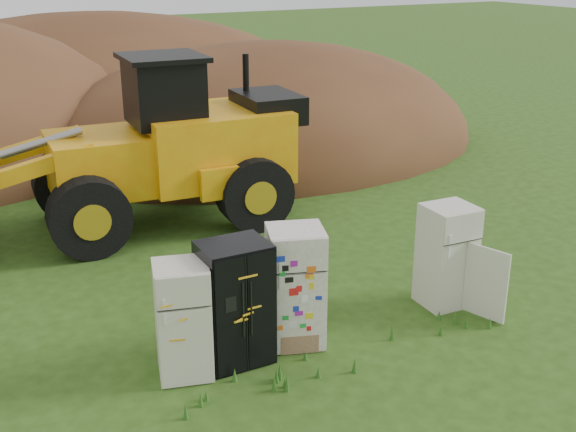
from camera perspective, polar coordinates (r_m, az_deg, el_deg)
name	(u,v)px	position (r m, az deg, el deg)	size (l,w,h in m)	color
ground	(328,333)	(11.88, 3.14, -9.18)	(120.00, 120.00, 0.00)	#274512
fridge_leftmost	(183,320)	(10.52, -8.29, -8.14)	(0.76, 0.73, 1.73)	silver
fridge_black_side	(235,303)	(10.74, -4.20, -6.87)	(0.99, 0.78, 1.90)	black
fridge_sticker	(295,286)	(11.20, 0.59, -5.58)	(0.85, 0.78, 1.91)	white
fridge_open_door	(447,255)	(12.72, 12.42, -3.07)	(0.82, 0.75, 1.80)	silver
wheel_loader	(124,146)	(15.96, -12.82, 5.41)	(7.78, 3.15, 3.76)	gold
dirt_mound_right	(264,146)	(23.02, -1.89, 5.57)	(14.22, 10.43, 6.48)	#432715
dirt_mound_back	(91,115)	(28.47, -15.27, 7.72)	(18.89, 12.59, 7.53)	#432715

